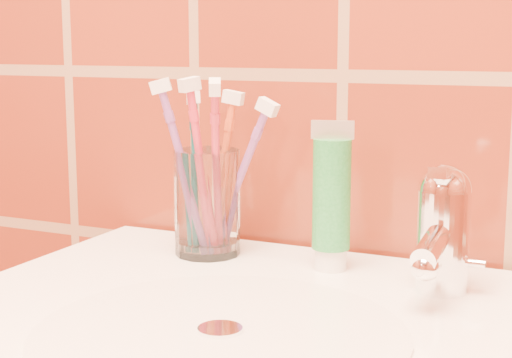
% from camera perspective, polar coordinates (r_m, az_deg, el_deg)
% --- Properties ---
extents(glass_tumbler, '(0.08, 0.08, 0.11)m').
position_cam_1_polar(glass_tumbler, '(0.85, -3.56, -1.72)').
color(glass_tumbler, white).
rests_on(glass_tumbler, pedestal_sink).
extents(toothpaste_tube, '(0.04, 0.04, 0.15)m').
position_cam_1_polar(toothpaste_tube, '(0.79, 5.51, -1.59)').
color(toothpaste_tube, white).
rests_on(toothpaste_tube, pedestal_sink).
extents(faucet, '(0.05, 0.11, 0.12)m').
position_cam_1_polar(faucet, '(0.73, 13.42, -3.27)').
color(faucet, white).
rests_on(faucet, pedestal_sink).
extents(toothbrush_0, '(0.07, 0.09, 0.20)m').
position_cam_1_polar(toothbrush_0, '(0.82, -3.98, 0.67)').
color(toothbrush_0, '#C42A44').
rests_on(toothbrush_0, glass_tumbler).
extents(toothbrush_1, '(0.06, 0.06, 0.19)m').
position_cam_1_polar(toothbrush_1, '(0.84, -2.48, 0.39)').
color(toothbrush_1, '#C64D23').
rests_on(toothbrush_1, glass_tumbler).
extents(toothbrush_2, '(0.09, 0.12, 0.21)m').
position_cam_1_polar(toothbrush_2, '(0.82, -2.94, 0.54)').
color(toothbrush_2, '#AE253B').
rests_on(toothbrush_2, glass_tumbler).
extents(toothbrush_3, '(0.07, 0.08, 0.19)m').
position_cam_1_polar(toothbrush_3, '(0.85, -4.37, 0.39)').
color(toothbrush_3, '#0C5F6A').
rests_on(toothbrush_3, glass_tumbler).
extents(toothbrush_4, '(0.11, 0.10, 0.20)m').
position_cam_1_polar(toothbrush_4, '(0.83, -5.21, 0.65)').
color(toothbrush_4, '#7B4493').
rests_on(toothbrush_4, glass_tumbler).
extents(toothbrush_5, '(0.11, 0.10, 0.17)m').
position_cam_1_polar(toothbrush_5, '(0.83, -1.23, -0.03)').
color(toothbrush_5, '#804491').
rests_on(toothbrush_5, glass_tumbler).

